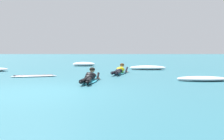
{
  "coord_description": "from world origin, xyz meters",
  "views": [
    {
      "loc": [
        2.02,
        -6.86,
        1.15
      ],
      "look_at": [
        2.03,
        4.14,
        0.28
      ],
      "focal_mm": 40.02,
      "sensor_mm": 36.0,
      "label": 1
    }
  ],
  "objects": [
    {
      "name": "drifting_surfboard",
      "position": [
        -1.43,
        3.99,
        0.03
      ],
      "size": [
        2.02,
        0.91,
        0.16
      ],
      "color": "silver",
      "rests_on": "ground"
    },
    {
      "name": "surfer_near",
      "position": [
        1.2,
        2.36,
        0.13
      ],
      "size": [
        0.69,
        2.73,
        0.53
      ],
      "color": "#2DB2D1",
      "rests_on": "ground"
    },
    {
      "name": "ground_plane",
      "position": [
        0.0,
        10.0,
        0.0
      ],
      "size": [
        120.0,
        120.0,
        0.0
      ],
      "primitive_type": "plane",
      "color": "#2D6B7A"
    },
    {
      "name": "whitewater_front",
      "position": [
        4.15,
        7.95,
        0.12
      ],
      "size": [
        2.19,
        0.87,
        0.25
      ],
      "color": "white",
      "rests_on": "ground"
    },
    {
      "name": "whitewater_back",
      "position": [
        -0.05,
        11.47,
        0.14
      ],
      "size": [
        1.69,
        1.0,
        0.29
      ],
      "color": "white",
      "rests_on": "ground"
    },
    {
      "name": "whitewater_mid_left",
      "position": [
        5.44,
        2.53,
        0.08
      ],
      "size": [
        1.93,
        0.82,
        0.17
      ],
      "color": "white",
      "rests_on": "ground"
    },
    {
      "name": "surfer_far",
      "position": [
        2.41,
        5.39,
        0.14
      ],
      "size": [
        0.97,
        2.53,
        0.55
      ],
      "color": "#2DB2D1",
      "rests_on": "ground"
    }
  ]
}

